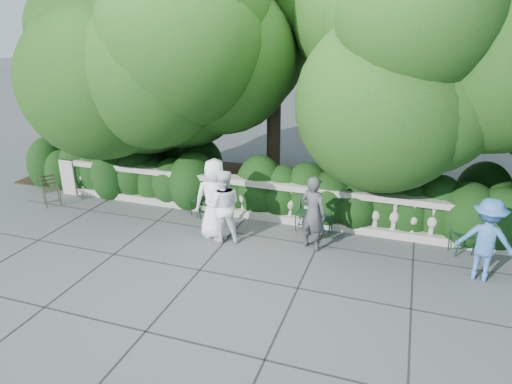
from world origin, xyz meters
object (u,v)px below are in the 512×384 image
(chair_a, at_px, (196,217))
(person_woman_grey, at_px, (313,213))
(person_businessman, at_px, (215,199))
(person_casual_man, at_px, (223,206))
(chair_c, at_px, (323,238))
(chair_weathered, at_px, (55,207))
(person_older_blue, at_px, (486,240))
(chair_f, at_px, (463,256))
(chair_d, at_px, (205,218))
(chair_e, at_px, (303,232))

(chair_a, relative_size, person_woman_grey, 0.51)
(person_businessman, xyz_separation_m, person_casual_man, (0.24, -0.13, -0.09))
(chair_c, bearing_deg, chair_weathered, 165.44)
(chair_c, distance_m, person_casual_man, 2.39)
(person_casual_man, bearing_deg, person_older_blue, 162.93)
(chair_c, height_order, chair_weathered, same)
(chair_a, bearing_deg, person_older_blue, 18.21)
(chair_a, xyz_separation_m, chair_f, (6.19, 0.02, 0.00))
(person_casual_man, bearing_deg, chair_c, -177.54)
(person_woman_grey, distance_m, person_casual_man, 1.97)
(chair_weathered, relative_size, person_older_blue, 0.51)
(chair_d, xyz_separation_m, person_casual_man, (0.91, -0.93, 0.82))
(chair_a, height_order, chair_weathered, same)
(chair_c, xyz_separation_m, person_woman_grey, (-0.15, -0.51, 0.82))
(chair_a, distance_m, person_older_blue, 6.50)
(chair_weathered, bearing_deg, chair_a, -42.56)
(chair_c, xyz_separation_m, person_casual_man, (-2.10, -0.79, 0.82))
(chair_c, relative_size, chair_e, 1.00)
(chair_weathered, height_order, person_woman_grey, person_woman_grey)
(chair_a, height_order, chair_c, same)
(chair_f, relative_size, chair_weathered, 1.00)
(person_businessman, bearing_deg, chair_d, -72.01)
(chair_a, xyz_separation_m, chair_e, (2.74, 0.04, 0.00))
(chair_f, relative_size, person_businessman, 0.46)
(person_woman_grey, bearing_deg, chair_a, 9.42)
(chair_d, xyz_separation_m, person_businessman, (0.67, -0.80, 0.91))
(chair_c, xyz_separation_m, chair_d, (-3.01, 0.15, 0.00))
(chair_d, xyz_separation_m, person_woman_grey, (2.86, -0.66, 0.82))
(chair_e, height_order, person_businessman, person_businessman)
(chair_a, xyz_separation_m, person_older_blue, (6.40, -0.82, 0.82))
(person_older_blue, bearing_deg, person_casual_man, 9.13)
(chair_d, xyz_separation_m, chair_weathered, (-4.07, -0.62, 0.00))
(chair_a, height_order, chair_e, same)
(person_woman_grey, bearing_deg, person_businessman, 24.93)
(person_businessman, xyz_separation_m, person_woman_grey, (2.19, 0.15, -0.09))
(person_older_blue, bearing_deg, chair_c, -4.28)
(chair_e, distance_m, person_businessman, 2.21)
(person_businessman, bearing_deg, person_older_blue, 157.69)
(person_businessman, distance_m, person_woman_grey, 2.20)
(chair_c, distance_m, person_businessman, 2.60)
(chair_e, bearing_deg, chair_d, -177.38)
(person_woman_grey, bearing_deg, chair_f, -146.87)
(chair_e, bearing_deg, chair_weathered, -172.30)
(person_casual_man, bearing_deg, person_businessman, -46.84)
(chair_c, distance_m, chair_f, 2.95)
(chair_c, xyz_separation_m, person_businessman, (-2.34, -0.66, 0.91))
(chair_d, xyz_separation_m, person_older_blue, (6.17, -0.84, 0.82))
(person_businessman, height_order, person_woman_grey, person_businessman)
(chair_c, relative_size, chair_d, 1.00)
(person_businessman, relative_size, person_older_blue, 1.12)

